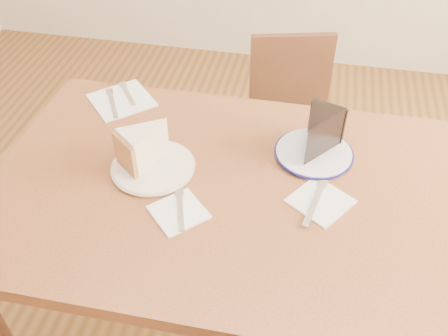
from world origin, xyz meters
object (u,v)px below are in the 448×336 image
chair_far (291,127)px  plate_cream (153,167)px  carrot_cake (148,145)px  chocolate_cake (316,136)px  plate_navy (314,153)px  table (222,212)px

chair_far → plate_cream: bearing=50.3°
chair_far → carrot_cake: 0.84m
plate_cream → chocolate_cake: size_ratio=1.55×
plate_navy → carrot_cake: size_ratio=1.61×
carrot_cake → table: bearing=25.9°
table → plate_cream: plate_cream is taller
plate_navy → chocolate_cake: size_ratio=1.49×
chocolate_cake → carrot_cake: bearing=35.1°
carrot_cake → chocolate_cake: 0.44m
chair_far → plate_cream: 0.83m
table → chocolate_cake: bearing=37.4°
chocolate_cake → table: bearing=57.1°
plate_navy → chair_far: bearing=99.0°
plate_cream → chair_far: bearing=64.6°
table → plate_cream: size_ratio=5.65×
plate_cream → carrot_cake: bearing=124.9°
chair_far → plate_navy: bearing=84.8°
table → carrot_cake: bearing=166.3°
table → plate_cream: (-0.19, 0.03, 0.10)m
table → plate_cream: 0.22m
carrot_cake → chair_far: bearing=102.3°
table → chocolate_cake: size_ratio=8.74×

